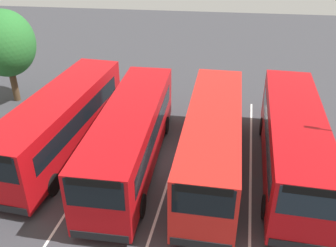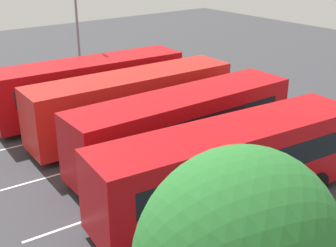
# 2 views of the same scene
# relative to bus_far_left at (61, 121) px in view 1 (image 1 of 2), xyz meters

# --- Properties ---
(ground_plane) EXTENTS (72.06, 72.06, 0.00)m
(ground_plane) POSITION_rel_bus_far_left_xyz_m (0.22, 6.12, -1.84)
(ground_plane) COLOR #38383D
(bus_far_left) EXTENTS (11.31, 3.65, 3.33)m
(bus_far_left) POSITION_rel_bus_far_left_xyz_m (0.00, 0.00, 0.00)
(bus_far_left) COLOR #B70C11
(bus_far_left) RESTS_ON ground
(bus_center_left) EXTENTS (11.15, 2.76, 3.33)m
(bus_center_left) POSITION_rel_bus_far_left_xyz_m (0.99, 3.99, 0.00)
(bus_center_left) COLOR #B70C11
(bus_center_left) RESTS_ON ground
(bus_center_right) EXTENTS (11.21, 2.99, 3.33)m
(bus_center_right) POSITION_rel_bus_far_left_xyz_m (0.87, 8.01, 0.00)
(bus_center_right) COLOR red
(bus_center_right) RESTS_ON ground
(bus_far_right) EXTENTS (11.26, 3.27, 3.33)m
(bus_far_right) POSITION_rel_bus_far_left_xyz_m (0.47, 11.85, 0.00)
(bus_far_right) COLOR #B70C11
(bus_far_right) RESTS_ON ground
(depot_tree) EXTENTS (4.17, 3.75, 6.27)m
(depot_tree) POSITION_rel_bus_far_left_xyz_m (-5.77, -5.79, 2.22)
(depot_tree) COLOR #4C3823
(depot_tree) RESTS_ON ground
(lane_stripe_outer_left) EXTENTS (14.99, 1.13, 0.01)m
(lane_stripe_outer_left) POSITION_rel_bus_far_left_xyz_m (0.22, 2.17, -1.84)
(lane_stripe_outer_left) COLOR silver
(lane_stripe_outer_left) RESTS_ON ground
(lane_stripe_inner_left) EXTENTS (14.99, 1.13, 0.01)m
(lane_stripe_inner_left) POSITION_rel_bus_far_left_xyz_m (0.22, 6.12, -1.84)
(lane_stripe_inner_left) COLOR silver
(lane_stripe_inner_left) RESTS_ON ground
(lane_stripe_inner_right) EXTENTS (14.99, 1.13, 0.01)m
(lane_stripe_inner_right) POSITION_rel_bus_far_left_xyz_m (0.22, 10.07, -1.84)
(lane_stripe_inner_right) COLOR silver
(lane_stripe_inner_right) RESTS_ON ground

